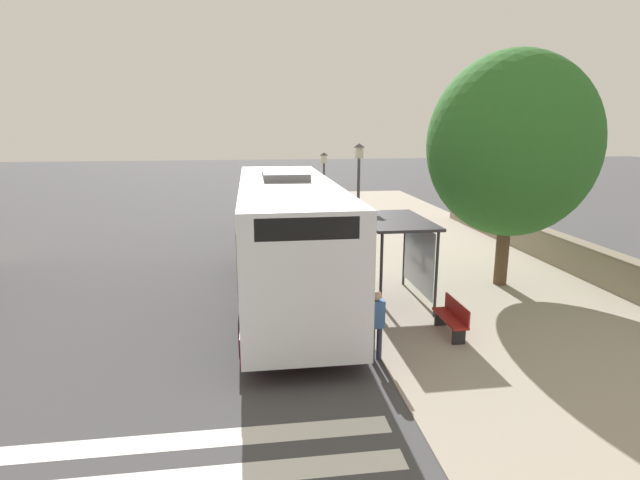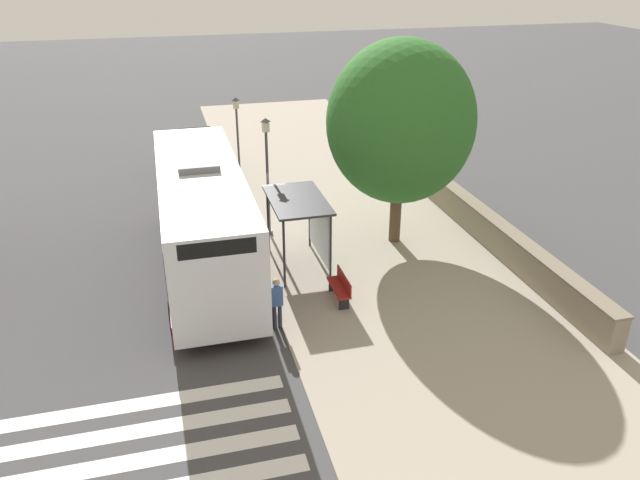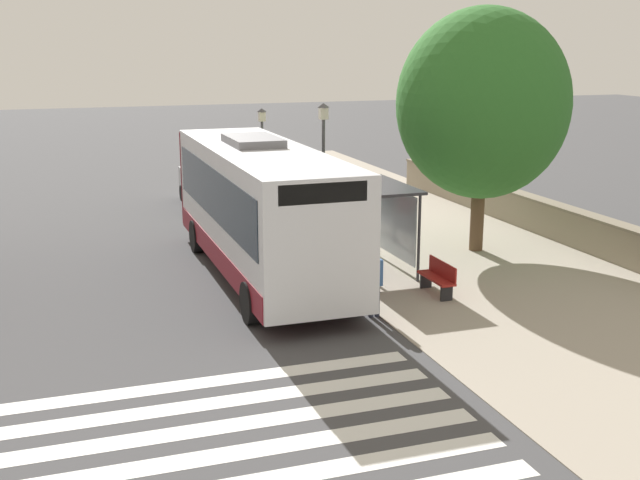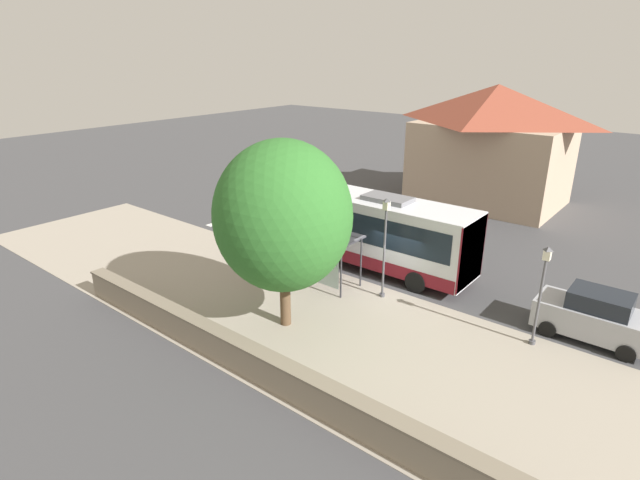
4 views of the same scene
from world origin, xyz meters
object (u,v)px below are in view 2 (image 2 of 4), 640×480
shade_tree (401,122)px  parked_car_behind_bus (198,154)px  pedestrian (277,300)px  bus_shelter (302,209)px  street_lamp_far (237,132)px  bus (203,217)px  street_lamp_near (267,168)px  bench (340,287)px

shade_tree → parked_car_behind_bus: 12.25m
pedestrian → parked_car_behind_bus: 14.52m
bus_shelter → street_lamp_far: bearing=-84.5°
bus → pedestrian: bus is taller
pedestrian → street_lamp_near: street_lamp_near is taller
bus_shelter → bench: 3.14m
pedestrian → bench: size_ratio=1.12×
bus → bench: size_ratio=7.17×
bus_shelter → street_lamp_near: bearing=-76.7°
bus_shelter → street_lamp_near: 2.93m
bus_shelter → pedestrian: size_ratio=1.94×
bus_shelter → pedestrian: 4.16m
pedestrian → shade_tree: size_ratio=0.22×
street_lamp_near → street_lamp_far: 6.44m
parked_car_behind_bus → shade_tree: bearing=123.5°
street_lamp_far → parked_car_behind_bus: size_ratio=0.97×
shade_tree → street_lamp_far: bearing=-60.2°
bench → parked_car_behind_bus: (3.27, -13.44, 0.49)m
street_lamp_near → bus: bearing=41.3°
pedestrian → bus: bearing=-68.5°
street_lamp_near → parked_car_behind_bus: 8.46m
bus → parked_car_behind_bus: bearing=-93.2°
pedestrian → bench: pedestrian is taller
street_lamp_far → shade_tree: size_ratio=0.53×
bus_shelter → shade_tree: 4.63m
bench → street_lamp_far: size_ratio=0.37×
parked_car_behind_bus → street_lamp_far: bearing=138.1°
bench → parked_car_behind_bus: 13.84m
pedestrian → shade_tree: (-5.40, -4.71, 3.59)m
pedestrian → shade_tree: 8.02m
bus → street_lamp_far: 9.04m
shade_tree → street_lamp_near: bearing=-21.3°
pedestrian → parked_car_behind_bus: size_ratio=0.40×
pedestrian → street_lamp_near: size_ratio=0.36×
street_lamp_near → parked_car_behind_bus: bearing=-75.9°
bench → street_lamp_far: street_lamp_far is taller
pedestrian → bench: 2.49m
bus → bench: bus is taller
pedestrian → bench: bearing=-154.8°
bench → street_lamp_near: size_ratio=0.32×
bus → street_lamp_near: size_ratio=2.28×
bus_shelter → shade_tree: shade_tree is taller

